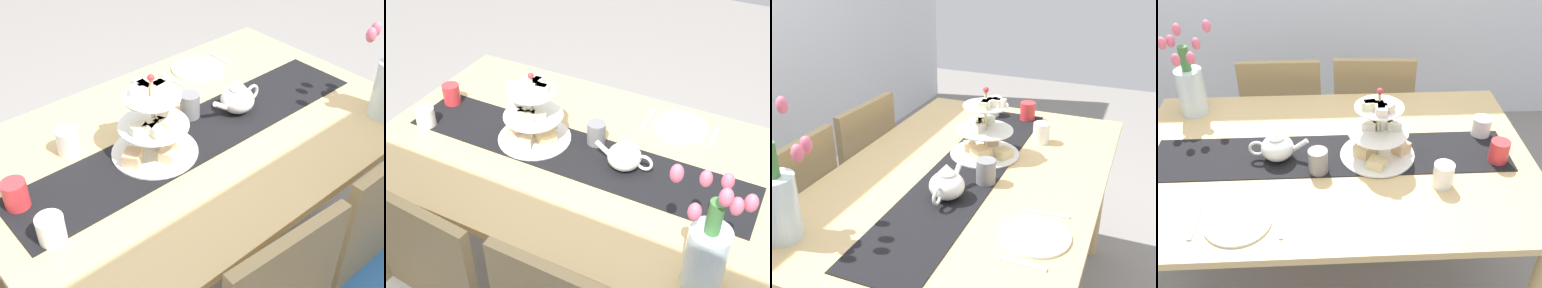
{
  "view_description": "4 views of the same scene",
  "coord_description": "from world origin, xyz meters",
  "views": [
    {
      "loc": [
        0.98,
        1.11,
        1.84
      ],
      "look_at": [
        0.08,
        0.07,
        0.8
      ],
      "focal_mm": 46.69,
      "sensor_mm": 36.0,
      "label": 1
    },
    {
      "loc": [
        -0.73,
        1.37,
        2.0
      ],
      "look_at": [
        -0.01,
        -0.0,
        0.82
      ],
      "focal_mm": 46.34,
      "sensor_mm": 36.0,
      "label": 2
    },
    {
      "loc": [
        -1.54,
        -0.61,
        1.66
      ],
      "look_at": [
        0.06,
        0.05,
        0.87
      ],
      "focal_mm": 43.49,
      "sensor_mm": 36.0,
      "label": 3
    },
    {
      "loc": [
        -0.0,
        -1.47,
        1.87
      ],
      "look_at": [
        0.07,
        0.01,
        0.83
      ],
      "focal_mm": 42.54,
      "sensor_mm": 36.0,
      "label": 4
    }
  ],
  "objects": [
    {
      "name": "fork_left",
      "position": [
        -0.47,
        -0.35,
        0.78
      ],
      "size": [
        0.02,
        0.15,
        0.01
      ],
      "primitive_type": "cube",
      "rotation": [
        0.0,
        0.0,
        -0.02
      ],
      "color": "silver",
      "rests_on": "dining_table"
    },
    {
      "name": "tulip_vase",
      "position": [
        -0.62,
        0.38,
        0.93
      ],
      "size": [
        0.22,
        0.2,
        0.43
      ],
      "color": "silver",
      "rests_on": "dining_table"
    },
    {
      "name": "mug_white_text",
      "position": [
        0.41,
        -0.19,
        0.83
      ],
      "size": [
        0.08,
        0.08,
        0.09
      ],
      "primitive_type": "cylinder",
      "color": "white",
      "rests_on": "dining_table"
    },
    {
      "name": "ground_plane",
      "position": [
        0.0,
        0.0,
        0.0
      ],
      "size": [
        8.0,
        8.0,
        0.0
      ],
      "primitive_type": "plane",
      "color": "gray"
    },
    {
      "name": "mug_grey",
      "position": [
        -0.05,
        -0.09,
        0.83
      ],
      "size": [
        0.08,
        0.08,
        0.09
      ],
      "primitive_type": "cylinder",
      "color": "slate",
      "rests_on": "table_runner"
    },
    {
      "name": "table_runner",
      "position": [
        0.0,
        0.01,
        0.78
      ],
      "size": [
        1.44,
        0.28,
        0.0
      ],
      "primitive_type": "cube",
      "color": "black",
      "rests_on": "dining_table"
    },
    {
      "name": "dining_table",
      "position": [
        0.0,
        0.0,
        0.68
      ],
      "size": [
        1.62,
        1.04,
        0.78
      ],
      "color": "tan",
      "rests_on": "ground_plane"
    },
    {
      "name": "tiered_cake_stand",
      "position": [
        0.19,
        -0.0,
        0.88
      ],
      "size": [
        0.3,
        0.3,
        0.3
      ],
      "color": "beige",
      "rests_on": "table_runner"
    },
    {
      "name": "mug_orange",
      "position": [
        0.66,
        -0.06,
        0.83
      ],
      "size": [
        0.08,
        0.08,
        0.09
      ],
      "primitive_type": "cylinder",
      "color": "red",
      "rests_on": "dining_table"
    },
    {
      "name": "cream_jug",
      "position": [
        0.64,
        0.13,
        0.82
      ],
      "size": [
        0.08,
        0.08,
        0.08
      ],
      "primitive_type": "cylinder",
      "color": "white",
      "rests_on": "dining_table"
    },
    {
      "name": "knife_left",
      "position": [
        -0.18,
        -0.35,
        0.78
      ],
      "size": [
        0.02,
        0.17,
        0.01
      ],
      "primitive_type": "cube",
      "rotation": [
        0.0,
        0.0,
        0.06
      ],
      "color": "silver",
      "rests_on": "dining_table"
    },
    {
      "name": "dinner_plate_left",
      "position": [
        -0.32,
        -0.35,
        0.78
      ],
      "size": [
        0.23,
        0.23,
        0.01
      ],
      "primitive_type": "cylinder",
      "color": "white",
      "rests_on": "dining_table"
    },
    {
      "name": "teapot",
      "position": [
        -0.21,
        0.0,
        0.84
      ],
      "size": [
        0.24,
        0.13,
        0.14
      ],
      "color": "white",
      "rests_on": "table_runner"
    }
  ]
}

